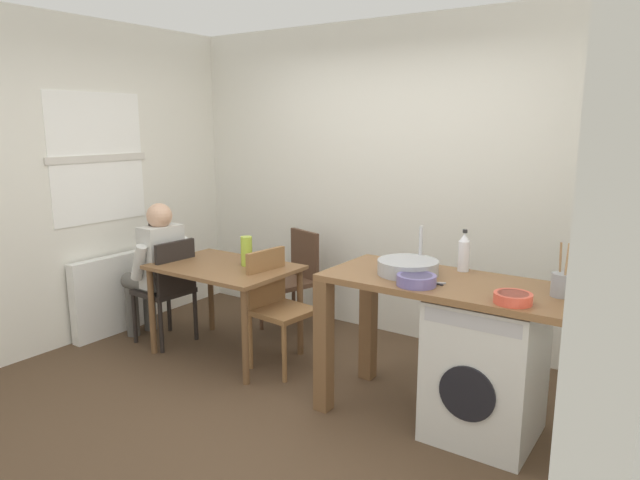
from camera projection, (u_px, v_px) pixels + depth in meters
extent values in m
plane|color=#4C3826|center=(269.00, 407.00, 3.77)|extent=(5.46, 5.46, 0.00)
cube|color=silver|center=(395.00, 182.00, 4.91)|extent=(4.60, 0.10, 2.70)
cube|color=silver|center=(64.00, 184.00, 4.69)|extent=(0.10, 3.80, 2.70)
cube|color=white|center=(98.00, 158.00, 4.86)|extent=(0.01, 0.90, 1.10)
cube|color=beige|center=(98.00, 158.00, 4.86)|extent=(0.02, 0.96, 0.06)
cube|color=white|center=(114.00, 295.00, 5.06)|extent=(0.10, 0.80, 0.70)
cube|color=brown|center=(224.00, 267.00, 4.51)|extent=(1.10, 0.76, 0.03)
cylinder|color=brown|center=(152.00, 311.00, 4.60)|extent=(0.05, 0.05, 0.71)
cylinder|color=brown|center=(245.00, 337.00, 4.05)|extent=(0.05, 0.05, 0.71)
cylinder|color=brown|center=(211.00, 292.00, 5.13)|extent=(0.05, 0.05, 0.71)
cylinder|color=brown|center=(300.00, 312.00, 4.58)|extent=(0.05, 0.05, 0.71)
cube|color=black|center=(164.00, 291.00, 4.83)|extent=(0.42, 0.42, 0.04)
cube|color=black|center=(176.00, 268.00, 4.68)|extent=(0.06, 0.38, 0.45)
cylinder|color=black|center=(134.00, 317.00, 4.85)|extent=(0.04, 0.04, 0.45)
cylinder|color=black|center=(169.00, 307.00, 5.12)|extent=(0.04, 0.04, 0.45)
cylinder|color=black|center=(161.00, 326.00, 4.63)|extent=(0.04, 0.04, 0.45)
cylinder|color=black|center=(195.00, 315.00, 4.91)|extent=(0.04, 0.04, 0.45)
cube|color=olive|center=(283.00, 311.00, 4.31)|extent=(0.44, 0.44, 0.04)
cube|color=olive|center=(266.00, 279.00, 4.38)|extent=(0.08, 0.38, 0.45)
cylinder|color=olive|center=(317.00, 338.00, 4.37)|extent=(0.04, 0.04, 0.45)
cylinder|color=olive|center=(284.00, 353.00, 4.10)|extent=(0.04, 0.04, 0.45)
cylinder|color=olive|center=(283.00, 328.00, 4.60)|extent=(0.04, 0.04, 0.45)
cylinder|color=olive|center=(250.00, 340.00, 4.33)|extent=(0.04, 0.04, 0.45)
cube|color=#4C3323|center=(289.00, 283.00, 5.08)|extent=(0.50, 0.50, 0.04)
cube|color=#4C3323|center=(305.00, 255.00, 5.14)|extent=(0.37, 0.15, 0.45)
cylinder|color=#4C3323|center=(284.00, 316.00, 4.88)|extent=(0.04, 0.04, 0.45)
cylinder|color=#4C3323|center=(261.00, 306.00, 5.16)|extent=(0.04, 0.04, 0.45)
cylinder|color=#4C3323|center=(317.00, 308.00, 5.09)|extent=(0.04, 0.04, 0.45)
cylinder|color=#4C3323|center=(294.00, 298.00, 5.37)|extent=(0.04, 0.04, 0.45)
cylinder|color=#595651|center=(132.00, 311.00, 5.01)|extent=(0.11, 0.11, 0.45)
cylinder|color=#595651|center=(150.00, 306.00, 5.15)|extent=(0.11, 0.11, 0.45)
cylinder|color=#595651|center=(141.00, 284.00, 4.86)|extent=(0.41, 0.16, 0.14)
cylinder|color=#595651|center=(159.00, 279.00, 5.00)|extent=(0.41, 0.16, 0.14)
cube|color=silver|center=(162.00, 256.00, 4.77)|extent=(0.22, 0.35, 0.52)
cylinder|color=silver|center=(139.00, 262.00, 4.62)|extent=(0.19, 0.10, 0.31)
cylinder|color=silver|center=(180.00, 253.00, 4.95)|extent=(0.19, 0.10, 0.31)
sphere|color=tan|center=(159.00, 216.00, 4.70)|extent=(0.21, 0.21, 0.21)
sphere|color=black|center=(155.00, 225.00, 4.75)|extent=(0.12, 0.12, 0.12)
cube|color=brown|center=(447.00, 284.00, 3.42)|extent=(1.50, 0.68, 0.04)
cube|color=brown|center=(324.00, 346.00, 3.67)|extent=(0.10, 0.10, 0.88)
cube|color=brown|center=(368.00, 321.00, 4.14)|extent=(0.10, 0.10, 0.88)
cube|color=silver|center=(486.00, 367.00, 3.37)|extent=(0.60, 0.60, 0.86)
cylinder|color=black|center=(467.00, 394.00, 3.14)|extent=(0.32, 0.02, 0.32)
cube|color=#B2B2B7|center=(471.00, 322.00, 3.06)|extent=(0.54, 0.01, 0.08)
cylinder|color=#9EA0A5|center=(408.00, 267.00, 3.55)|extent=(0.38, 0.38, 0.09)
cylinder|color=#B2B2B7|center=(421.00, 247.00, 3.68)|extent=(0.02, 0.02, 0.28)
cylinder|color=silver|center=(464.00, 256.00, 3.62)|extent=(0.07, 0.07, 0.19)
cone|color=silver|center=(465.00, 237.00, 3.60)|extent=(0.07, 0.07, 0.05)
cylinder|color=#262626|center=(465.00, 231.00, 3.59)|extent=(0.03, 0.03, 0.02)
cylinder|color=slate|center=(416.00, 280.00, 3.31)|extent=(0.23, 0.23, 0.06)
cylinder|color=#3D375B|center=(416.00, 278.00, 3.31)|extent=(0.18, 0.18, 0.03)
cylinder|color=gray|center=(561.00, 285.00, 3.10)|extent=(0.11, 0.11, 0.13)
cylinder|color=#99724C|center=(561.00, 258.00, 3.09)|extent=(0.01, 0.04, 0.18)
cylinder|color=#99724C|center=(567.00, 260.00, 3.05)|extent=(0.01, 0.05, 0.18)
cylinder|color=#D84C38|center=(513.00, 298.00, 2.99)|extent=(0.20, 0.20, 0.05)
cylinder|color=maroon|center=(513.00, 296.00, 2.98)|extent=(0.16, 0.16, 0.03)
cylinder|color=#A8C63D|center=(247.00, 251.00, 4.49)|extent=(0.09, 0.09, 0.23)
cube|color=#B2B2B7|center=(433.00, 282.00, 3.36)|extent=(0.15, 0.06, 0.01)
cube|color=#262628|center=(433.00, 282.00, 3.36)|extent=(0.15, 0.06, 0.01)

